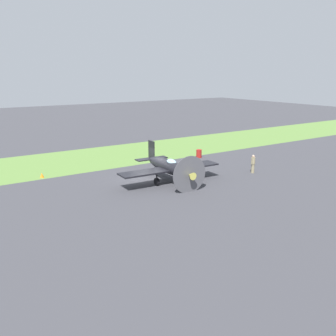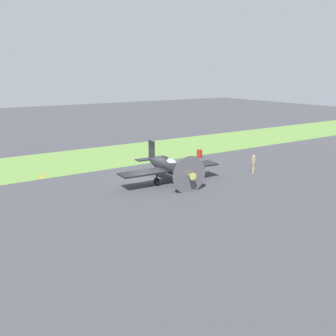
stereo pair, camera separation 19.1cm
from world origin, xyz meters
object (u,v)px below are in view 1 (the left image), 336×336
at_px(airplane_lead, 169,167).
at_px(ground_crew_chief, 253,163).
at_px(fuel_drum, 199,154).
at_px(runway_marker_cone, 42,175).

relative_size(airplane_lead, ground_crew_chief, 5.33).
bearing_deg(airplane_lead, fuel_drum, -140.02).
bearing_deg(airplane_lead, ground_crew_chief, 170.41).
relative_size(airplane_lead, fuel_drum, 10.24).
height_order(airplane_lead, runway_marker_cone, airplane_lead).
xyz_separation_m(ground_crew_chief, runway_marker_cone, (16.97, -9.40, -0.69)).
relative_size(ground_crew_chief, fuel_drum, 1.92).
bearing_deg(runway_marker_cone, fuel_drum, 175.28).
bearing_deg(runway_marker_cone, ground_crew_chief, 151.02).
bearing_deg(fuel_drum, airplane_lead, 37.05).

